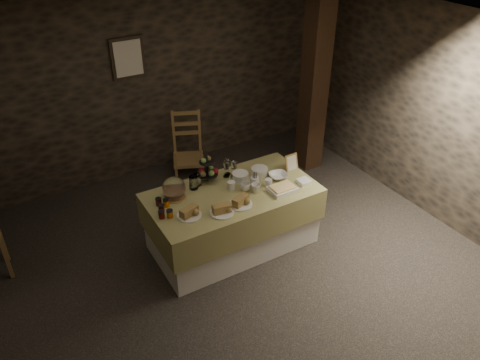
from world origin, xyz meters
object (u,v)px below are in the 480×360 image
buffet_table (233,215)px  fruit_stand (208,171)px  chair (186,147)px  timber_column (314,85)px

buffet_table → fruit_stand: (-0.13, 0.34, 0.46)m
chair → timber_column: timber_column is taller
timber_column → fruit_stand: timber_column is taller
buffet_table → chair: 1.83m
chair → fruit_stand: bearing=-81.2°
buffet_table → fruit_stand: size_ratio=5.37×
buffet_table → timber_column: 2.39m
buffet_table → fruit_stand: fruit_stand is taller
timber_column → chair: bearing=156.5°
chair → timber_column: bearing=-0.6°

